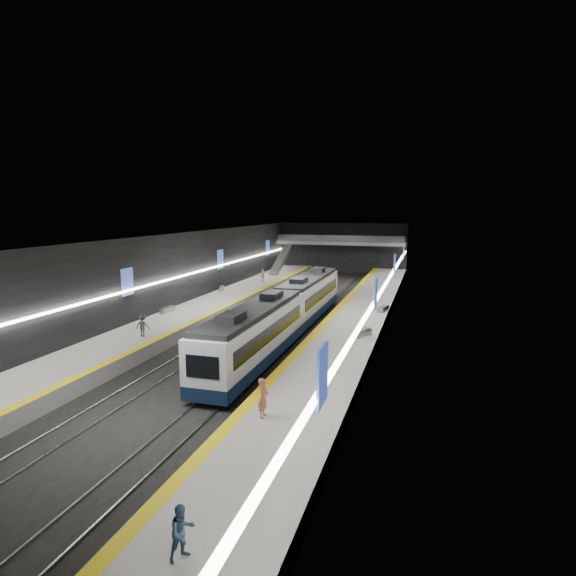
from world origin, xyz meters
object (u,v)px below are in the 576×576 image
(bench_right_far, at_px, (383,309))
(bench_right_near, at_px, (363,333))
(passenger_right_a, at_px, (263,398))
(passenger_right_b, at_px, (182,533))
(escalator, at_px, (281,260))
(passenger_left_b, at_px, (143,326))
(bench_left_far, at_px, (222,288))
(passenger_left_a, at_px, (263,275))
(train, at_px, (286,311))
(bench_left_near, at_px, (167,310))

(bench_right_far, bearing_deg, bench_right_near, -82.04)
(passenger_right_a, bearing_deg, passenger_right_b, -175.75)
(escalator, distance_m, passenger_left_b, 37.14)
(passenger_right_a, bearing_deg, bench_right_near, -10.14)
(bench_left_far, height_order, passenger_left_a, passenger_left_a)
(train, relative_size, passenger_right_a, 16.40)
(bench_left_far, relative_size, passenger_left_b, 1.05)
(passenger_left_b, bearing_deg, bench_left_far, -84.54)
(train, relative_size, bench_left_near, 16.21)
(passenger_right_b, bearing_deg, bench_right_far, 29.20)
(train, xyz_separation_m, escalator, (-10.00, 30.68, 0.70))
(passenger_right_b, xyz_separation_m, passenger_left_b, (-13.98, 19.57, 0.06))
(passenger_right_b, bearing_deg, bench_right_near, 29.27)
(passenger_right_a, bearing_deg, escalator, 15.08)
(bench_right_near, relative_size, passenger_right_a, 1.00)
(bench_right_far, height_order, passenger_left_a, passenger_left_a)
(bench_left_near, xyz_separation_m, bench_right_far, (18.83, 6.00, 0.01))
(passenger_left_b, bearing_deg, bench_left_near, -73.92)
(bench_left_near, relative_size, passenger_right_a, 1.01)
(passenger_left_b, bearing_deg, escalator, -91.21)
(train, relative_size, passenger_right_b, 19.32)
(passenger_right_b, distance_m, passenger_left_a, 49.21)
(bench_left_far, bearing_deg, passenger_right_b, -88.55)
(passenger_right_a, height_order, passenger_left_a, passenger_right_a)
(passenger_left_a, xyz_separation_m, passenger_left_b, (0.35, -27.51, -0.02))
(passenger_right_a, bearing_deg, bench_left_near, 39.13)
(train, bearing_deg, bench_right_near, -13.82)
(passenger_right_a, bearing_deg, bench_right_far, -8.27)
(passenger_right_b, bearing_deg, passenger_left_b, 68.37)
(train, bearing_deg, passenger_left_b, -144.80)
(passenger_left_a, bearing_deg, bench_right_near, 51.31)
(passenger_left_a, distance_m, passenger_left_b, 27.51)
(bench_left_far, relative_size, passenger_right_a, 0.96)
(escalator, relative_size, passenger_right_b, 5.14)
(passenger_left_b, bearing_deg, train, -147.37)
(escalator, relative_size, bench_left_near, 4.32)
(passenger_right_a, bearing_deg, passenger_left_b, 49.92)
(bench_right_near, bearing_deg, train, -170.20)
(passenger_left_b, bearing_deg, passenger_right_a, 138.63)
(bench_right_near, relative_size, passenger_right_b, 1.18)
(passenger_left_a, bearing_deg, passenger_right_a, 35.80)
(passenger_right_a, distance_m, passenger_right_b, 9.08)
(train, height_order, passenger_left_b, train)
(train, relative_size, bench_left_far, 17.12)
(bench_left_near, relative_size, passenger_left_a, 1.09)
(train, bearing_deg, passenger_right_a, -76.78)
(bench_left_far, xyz_separation_m, bench_right_near, (18.38, -15.57, 0.01))
(passenger_right_a, height_order, passenger_right_b, passenger_right_a)
(train, xyz_separation_m, passenger_right_b, (4.86, -26.01, -0.42))
(escalator, bearing_deg, bench_left_far, -96.84)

